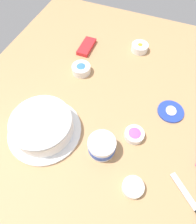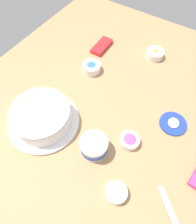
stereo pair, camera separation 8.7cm
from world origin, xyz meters
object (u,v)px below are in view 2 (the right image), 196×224
object	(u,v)px
frosting_tub_lid	(173,124)
sprinkle_bowl_pink	(116,193)
sprinkle_bowl_blue	(91,67)
sprinkle_bowl_rainbow	(130,140)
candy_box_lower	(102,46)
sprinkle_bowl_orange	(155,54)
frosting_tub	(94,146)
frosted_cake	(42,116)

from	to	relation	value
frosting_tub_lid	sprinkle_bowl_pink	bearing A→B (deg)	169.97
frosting_tub_lid	sprinkle_bowl_blue	distance (m)	0.49
sprinkle_bowl_rainbow	sprinkle_bowl_blue	bearing A→B (deg)	54.64
candy_box_lower	sprinkle_bowl_orange	bearing A→B (deg)	-72.11
sprinkle_bowl_orange	candy_box_lower	xyz separation A→B (m)	(-0.10, 0.29, -0.01)
frosting_tub	sprinkle_bowl_pink	xyz separation A→B (m)	(-0.10, -0.16, -0.02)
frosting_tub	candy_box_lower	xyz separation A→B (m)	(0.55, 0.31, -0.03)
sprinkle_bowl_pink	candy_box_lower	bearing A→B (deg)	35.90
frosted_cake	sprinkle_bowl_orange	xyz separation A→B (m)	(0.66, -0.24, -0.03)
frosting_tub	frosting_tub_lid	xyz separation A→B (m)	(0.29, -0.23, -0.03)
frosting_tub_lid	sprinkle_bowl_orange	distance (m)	0.43
frosting_tub_lid	frosted_cake	bearing A→B (deg)	121.64
sprinkle_bowl_pink	sprinkle_bowl_blue	bearing A→B (deg)	41.98
candy_box_lower	frosted_cake	bearing A→B (deg)	-176.00
frosting_tub_lid	sprinkle_bowl_orange	size ratio (longest dim) A/B	1.29
frosting_tub	frosted_cake	bearing A→B (deg)	92.84
frosting_tub_lid	candy_box_lower	size ratio (longest dim) A/B	0.81
frosting_tub	sprinkle_bowl_blue	world-z (taller)	frosting_tub
frosting_tub	sprinkle_bowl_rainbow	size ratio (longest dim) A/B	1.36
frosting_tub_lid	sprinkle_bowl_pink	size ratio (longest dim) A/B	1.49
sprinkle_bowl_rainbow	sprinkle_bowl_pink	bearing A→B (deg)	-165.11
frosted_cake	frosting_tub_lid	world-z (taller)	frosted_cake
frosted_cake	candy_box_lower	xyz separation A→B (m)	(0.56, 0.05, -0.04)
frosted_cake	sprinkle_bowl_pink	size ratio (longest dim) A/B	3.93
frosting_tub	sprinkle_bowl_orange	xyz separation A→B (m)	(0.64, 0.02, -0.02)
sprinkle_bowl_blue	candy_box_lower	bearing A→B (deg)	15.15
sprinkle_bowl_orange	sprinkle_bowl_pink	distance (m)	0.77
frosting_tub_lid	sprinkle_bowl_rainbow	bearing A→B (deg)	145.73
sprinkle_bowl_rainbow	candy_box_lower	bearing A→B (deg)	43.23
frosted_cake	sprinkle_bowl_rainbow	distance (m)	0.39
frosting_tub_lid	sprinkle_bowl_rainbow	size ratio (longest dim) A/B	1.44
sprinkle_bowl_blue	candy_box_lower	distance (m)	0.19
frosting_tub	sprinkle_bowl_rainbow	distance (m)	0.15
frosted_cake	candy_box_lower	distance (m)	0.56
sprinkle_bowl_pink	sprinkle_bowl_rainbow	bearing A→B (deg)	14.89
sprinkle_bowl_orange	candy_box_lower	world-z (taller)	sprinkle_bowl_orange
frosting_tub	candy_box_lower	world-z (taller)	frosting_tub
frosting_tub_lid	candy_box_lower	bearing A→B (deg)	64.43
frosted_cake	sprinkle_bowl_pink	bearing A→B (deg)	-101.67
frosting_tub	sprinkle_bowl_orange	bearing A→B (deg)	1.58
frosting_tub	frosting_tub_lid	distance (m)	0.37
frosting_tub	frosting_tub_lid	size ratio (longest dim) A/B	0.94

